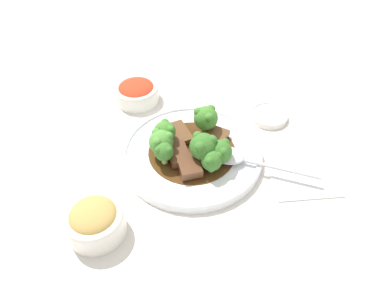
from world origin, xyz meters
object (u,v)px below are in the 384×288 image
beef_strip_2 (178,133)px  broccoli_floret_3 (161,141)px  broccoli_floret_1 (206,118)px  serving_spoon (234,157)px  sauce_dish (269,115)px  broccoli_floret_2 (165,131)px  beef_strip_1 (189,166)px  broccoli_floret_0 (203,146)px  beef_strip_3 (213,141)px  side_bowl_kimchi (137,92)px  broccoli_floret_5 (164,151)px  broccoli_floret_4 (220,151)px  main_plate (192,153)px  broccoli_floret_6 (212,160)px  beef_strip_0 (178,154)px  side_bowl_appetizer (95,221)px

beef_strip_2 → broccoli_floret_3: bearing=-129.9°
broccoli_floret_1 → serving_spoon: 0.10m
beef_strip_2 → sauce_dish: size_ratio=0.86×
broccoli_floret_1 → broccoli_floret_2: 0.08m
broccoli_floret_2 → broccoli_floret_3: size_ratio=0.97×
beef_strip_1 → broccoli_floret_0: bearing=32.8°
broccoli_floret_1 → sauce_dish: 0.16m
broccoli_floret_2 → serving_spoon: size_ratio=0.26×
beef_strip_3 → side_bowl_kimchi: (-0.14, 0.18, -0.00)m
broccoli_floret_1 → broccoli_floret_5: (-0.09, -0.07, -0.01)m
broccoli_floret_0 → broccoli_floret_4: (0.03, -0.01, -0.01)m
side_bowl_kimchi → broccoli_floret_2: bearing=-74.4°
broccoli_floret_1 → broccoli_floret_5: size_ratio=1.27×
main_plate → serving_spoon: serving_spoon is taller
main_plate → side_bowl_kimchi: bearing=115.9°
beef_strip_3 → broccoli_floret_0: bearing=-122.2°
main_plate → broccoli_floret_5: size_ratio=5.93×
beef_strip_3 → sauce_dish: (0.14, 0.08, -0.02)m
broccoli_floret_1 → broccoli_floret_4: 0.09m
beef_strip_2 → broccoli_floret_6: 0.11m
main_plate → serving_spoon: size_ratio=1.38×
main_plate → side_bowl_kimchi: side_bowl_kimchi is taller
beef_strip_0 → side_bowl_kimchi: size_ratio=0.60×
broccoli_floret_6 → side_bowl_kimchi: broccoli_floret_6 is taller
serving_spoon → sauce_dish: bearing=49.6°
beef_strip_2 → broccoli_floret_6: (0.05, -0.10, 0.02)m
broccoli_floret_0 → broccoli_floret_1: bearing=76.5°
beef_strip_2 → beef_strip_3: same height
broccoli_floret_2 → sauce_dish: bearing=15.6°
broccoli_floret_0 → broccoli_floret_3: (-0.07, 0.03, -0.01)m
broccoli_floret_4 → side_bowl_kimchi: size_ratio=0.48×
main_plate → beef_strip_0: beef_strip_0 is taller
beef_strip_2 → broccoli_floret_6: size_ratio=1.59×
broccoli_floret_4 → side_bowl_appetizer: size_ratio=0.51×
broccoli_floret_2 → broccoli_floret_1: bearing=15.1°
broccoli_floret_6 → side_bowl_appetizer: broccoli_floret_6 is taller
broccoli_floret_5 → beef_strip_1: bearing=-29.5°
sauce_dish → beef_strip_1: bearing=-144.3°
broccoli_floret_2 → broccoli_floret_6: broccoli_floret_2 is taller
beef_strip_0 → broccoli_floret_2: (-0.02, 0.04, 0.02)m
main_plate → beef_strip_1: (-0.01, -0.05, 0.02)m
beef_strip_1 → broccoli_floret_6: bearing=-11.2°
main_plate → side_bowl_appetizer: size_ratio=2.86×
broccoli_floret_4 → side_bowl_kimchi: bearing=121.0°
broccoli_floret_6 → broccoli_floret_1: bearing=85.5°
beef_strip_1 → side_bowl_kimchi: bearing=108.8°
broccoli_floret_2 → side_bowl_appetizer: broccoli_floret_2 is taller
broccoli_floret_2 → beef_strip_0: bearing=-63.6°
beef_strip_0 → broccoli_floret_4: bearing=-17.9°
broccoli_floret_3 → sauce_dish: bearing=20.7°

